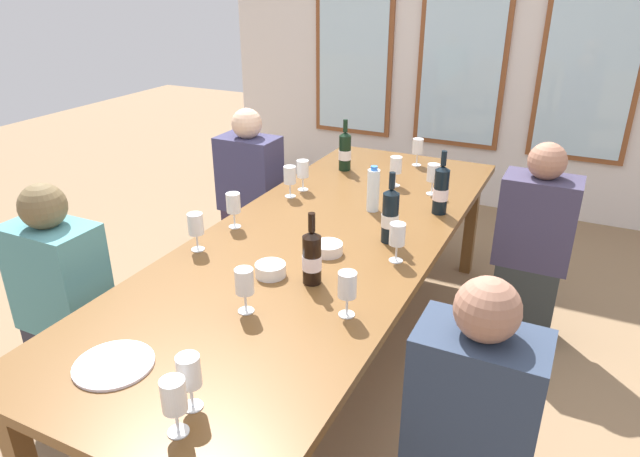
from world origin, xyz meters
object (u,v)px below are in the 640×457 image
Objects in this scene: wine_glass_4 at (303,170)px; wine_glass_7 at (196,225)px; wine_glass_3 at (189,374)px; seated_person_0 at (65,310)px; wine_bottle_3 at (390,215)px; seated_person_3 at (532,249)px; wine_glass_9 at (397,236)px; tasting_bowl_0 at (328,248)px; water_bottle at (373,190)px; wine_glass_8 at (244,283)px; wine_glass_1 at (396,166)px; dining_table at (322,248)px; wine_bottle_2 at (441,190)px; seated_person_1 at (469,442)px; wine_glass_5 at (418,148)px; wine_glass_6 at (233,204)px; tasting_bowl_1 at (271,270)px; wine_glass_10 at (433,174)px; wine_glass_11 at (347,286)px; wine_bottle_1 at (345,151)px; wine_glass_2 at (290,176)px; seated_person_2 at (251,197)px; white_plate_0 at (114,365)px; wine_bottle_0 at (312,257)px; wine_glass_0 at (174,397)px.

wine_glass_7 is (-0.07, -0.88, 0.00)m from wine_glass_4.
wine_glass_3 is 0.16× the size of seated_person_0.
wine_bottle_3 is 0.95m from seated_person_3.
tasting_bowl_0 is at bearing -167.54° from wine_glass_9.
water_bottle is 0.94m from wine_glass_7.
wine_glass_1 is at bearing 88.17° from wine_glass_8.
dining_table is at bearing 92.46° from wine_glass_8.
tasting_bowl_0 is at bearing -115.40° from wine_bottle_2.
wine_glass_5 is at bearing 111.92° from seated_person_1.
wine_glass_6 is (-0.84, -0.61, -0.01)m from wine_bottle_2.
wine_glass_8 is at bearing -97.16° from tasting_bowl_0.
seated_person_1 is at bearing -38.10° from tasting_bowl_0.
wine_glass_8 is at bearing -93.44° from water_bottle.
seated_person_1 is (0.90, -0.33, -0.24)m from tasting_bowl_1.
seated_person_0 is 1.75m from seated_person_1.
seated_person_3 reaches higher than wine_glass_10.
wine_glass_6 is (-0.51, -0.90, 0.00)m from wine_glass_1.
wine_glass_4 is 0.85m from wine_glass_5.
wine_glass_9 is 1.00× the size of wine_glass_11.
wine_bottle_1 is at bearing 102.31° from wine_glass_3.
seated_person_1 reaches higher than wine_glass_8.
wine_bottle_3 is 1.92× the size of wine_glass_2.
seated_person_2 is (-1.27, 0.83, -0.33)m from wine_glass_9.
seated_person_2 is at bearing -178.87° from wine_glass_10.
wine_glass_5 is 1.35m from wine_glass_9.
white_plate_0 is 0.84× the size of wine_bottle_0.
wine_bottle_1 reaches higher than wine_glass_5.
water_bottle reaches higher than wine_glass_5.
seated_person_0 is (-0.70, 0.39, -0.22)m from white_plate_0.
seated_person_0 is at bearing -115.59° from wine_glass_5.
seated_person_2 reaches higher than white_plate_0.
wine_glass_11 is 0.64m from seated_person_1.
seated_person_2 reaches higher than wine_bottle_1.
white_plate_0 is 1.45× the size of wine_glass_0.
wine_glass_1 is at bearing 92.50° from wine_glass_3.
seated_person_0 is at bearing -135.26° from wine_bottle_2.
seated_person_1 is at bearing -21.00° from wine_glass_11.
wine_bottle_3 reaches higher than wine_glass_8.
wine_glass_3 is (0.09, -2.00, -0.00)m from wine_glass_1.
wine_glass_6 is 0.93m from wine_glass_11.
wine_glass_3 is at bearing -82.07° from dining_table.
water_bottle is 1.38× the size of wine_glass_10.
wine_glass_6 is (-0.73, -0.18, -0.01)m from wine_bottle_3.
wine_bottle_1 is 0.44m from wine_glass_4.
wine_glass_2 is (-0.38, 0.39, 0.18)m from dining_table.
wine_bottle_3 reaches higher than wine_glass_11.
seated_person_3 reaches higher than wine_bottle_2.
wine_glass_11 is (0.18, 0.73, 0.00)m from wine_glass_0.
seated_person_2 is (-0.45, 0.83, -0.34)m from wine_glass_6.
wine_glass_2 is at bearing -118.66° from wine_glass_5.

